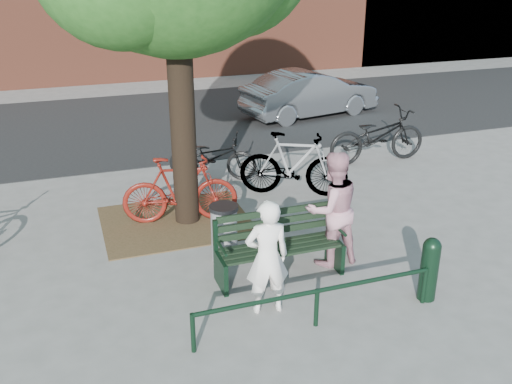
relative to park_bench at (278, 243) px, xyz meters
name	(u,v)px	position (x,y,z in m)	size (l,w,h in m)	color
ground	(279,276)	(0.00, -0.08, -0.48)	(90.00, 90.00, 0.00)	gray
dirt_pit	(176,221)	(-1.00, 2.12, -0.47)	(2.40, 2.00, 0.02)	brown
road	(165,121)	(0.00, 8.42, -0.47)	(40.00, 7.00, 0.01)	black
park_bench	(278,243)	(0.00, 0.00, 0.00)	(1.74, 0.54, 0.97)	black
guard_railing	(317,297)	(0.00, -1.28, -0.08)	(3.06, 0.06, 0.51)	black
person_left	(267,257)	(-0.44, -0.78, 0.27)	(0.54, 0.36, 1.49)	white
person_right	(332,209)	(0.84, 0.07, 0.36)	(0.82, 0.64, 1.68)	#C08492
bollard	(430,267)	(1.60, -1.21, -0.01)	(0.23, 0.23, 0.87)	black
litter_bin	(224,233)	(-0.58, 0.64, -0.05)	(0.42, 0.42, 0.85)	gray
bicycle_b	(180,190)	(-0.90, 2.12, 0.09)	(0.53, 1.89, 1.14)	#61140D
bicycle_c	(213,157)	(0.12, 3.88, -0.02)	(0.61, 1.74, 0.92)	black
bicycle_d	(294,164)	(1.31, 2.59, 0.12)	(0.56, 1.99, 1.20)	gray
bicycle_e	(377,136)	(3.70, 3.71, 0.10)	(0.77, 2.21, 1.16)	black
parked_car	(310,93)	(3.92, 7.68, 0.15)	(1.34, 3.83, 1.26)	slate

